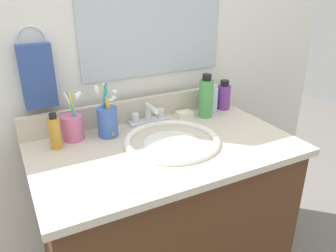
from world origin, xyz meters
TOP-DOWN VIEW (x-y plane):
  - vanity_cabinet at (0.00, 0.00)m, footprint 0.86×0.49m
  - countertop at (0.00, 0.00)m, footprint 0.90×0.54m
  - backsplash at (0.00, 0.26)m, footprint 0.90×0.02m
  - back_wall at (0.00, 0.32)m, footprint 2.00×0.04m
  - mirror_panel at (0.10, 0.30)m, footprint 0.60×0.01m
  - towel_ring at (-0.35, 0.30)m, footprint 0.10×0.01m
  - hand_towel at (-0.35, 0.28)m, footprint 0.11×0.04m
  - sink_basin at (0.03, 0.01)m, footprint 0.34×0.34m
  - faucet at (0.03, 0.20)m, footprint 0.16×0.10m
  - bottle_toner_green at (0.27, 0.16)m, footprint 0.06×0.06m
  - bottle_oil_amber at (-0.34, 0.15)m, footprint 0.04×0.04m
  - bottle_cream_purple at (0.39, 0.20)m, footprint 0.06×0.06m
  - bottle_gel_clear at (0.32, 0.20)m, footprint 0.05×0.05m
  - cup_pink at (-0.27, 0.19)m, footprint 0.08×0.08m
  - cup_blue_plastic at (-0.15, 0.17)m, footprint 0.07×0.08m
  - soap_bar at (0.19, 0.19)m, footprint 0.06×0.04m

SIDE VIEW (x-z plane):
  - vanity_cabinet at x=0.00m, z-range 0.00..0.80m
  - back_wall at x=0.00m, z-range 0.00..1.30m
  - sink_basin at x=0.03m, z-range 0.74..0.85m
  - countertop at x=0.00m, z-range 0.80..0.83m
  - soap_bar at x=0.19m, z-range 0.83..0.85m
  - faucet at x=0.03m, z-range 0.81..0.89m
  - backsplash at x=0.00m, z-range 0.83..0.92m
  - cup_pink at x=-0.27m, z-range 0.79..0.96m
  - bottle_gel_clear at x=0.32m, z-range 0.82..0.94m
  - bottle_oil_amber at x=-0.34m, z-range 0.82..0.95m
  - bottle_cream_purple at x=0.39m, z-range 0.82..0.95m
  - cup_blue_plastic at x=-0.15m, z-range 0.79..0.99m
  - bottle_toner_green at x=0.27m, z-range 0.82..1.00m
  - hand_towel at x=-0.35m, z-range 0.94..1.16m
  - towel_ring at x=-0.35m, z-range 1.12..1.22m
  - mirror_panel at x=0.10m, z-range 1.00..1.56m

